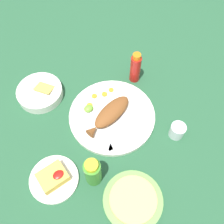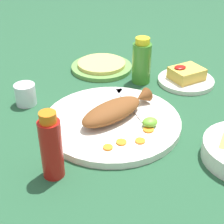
% 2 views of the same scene
% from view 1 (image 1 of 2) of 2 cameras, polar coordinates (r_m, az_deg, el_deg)
% --- Properties ---
extents(ground_plane, '(4.00, 4.00, 0.00)m').
position_cam_1_polar(ground_plane, '(1.03, 0.00, -1.09)').
color(ground_plane, '#235133').
extents(main_plate, '(0.35, 0.35, 0.02)m').
position_cam_1_polar(main_plate, '(1.03, 0.00, -0.84)').
color(main_plate, white).
rests_on(main_plate, ground_plane).
extents(fried_fish, '(0.23, 0.12, 0.04)m').
position_cam_1_polar(fried_fish, '(0.99, -0.40, -0.33)').
color(fried_fish, brown).
rests_on(fried_fish, main_plate).
extents(fork_near, '(0.15, 0.12, 0.00)m').
position_cam_1_polar(fork_near, '(0.97, 0.84, -5.08)').
color(fork_near, silver).
rests_on(fork_near, main_plate).
extents(fork_far, '(0.05, 0.18, 0.00)m').
position_cam_1_polar(fork_far, '(0.98, -2.12, -4.86)').
color(fork_far, silver).
rests_on(fork_far, main_plate).
extents(carrot_slice_near, '(0.02, 0.02, 0.00)m').
position_cam_1_polar(carrot_slice_near, '(1.08, -0.21, 5.07)').
color(carrot_slice_near, orange).
rests_on(carrot_slice_near, main_plate).
extents(carrot_slice_mid, '(0.02, 0.02, 0.00)m').
position_cam_1_polar(carrot_slice_mid, '(1.07, -1.73, 4.09)').
color(carrot_slice_mid, orange).
rests_on(carrot_slice_mid, main_plate).
extents(carrot_slice_far, '(0.02, 0.02, 0.00)m').
position_cam_1_polar(carrot_slice_far, '(1.07, -4.05, 3.66)').
color(carrot_slice_far, orange).
rests_on(carrot_slice_far, main_plate).
extents(carrot_slice_extra, '(0.03, 0.03, 0.00)m').
position_cam_1_polar(carrot_slice_extra, '(1.04, -5.15, 1.48)').
color(carrot_slice_extra, orange).
rests_on(carrot_slice_extra, main_plate).
extents(lime_wedge_main, '(0.04, 0.03, 0.02)m').
position_cam_1_polar(lime_wedge_main, '(1.02, -5.40, 0.82)').
color(lime_wedge_main, '#6BB233').
rests_on(lime_wedge_main, main_plate).
extents(hot_sauce_bottle_red, '(0.05, 0.05, 0.15)m').
position_cam_1_polar(hot_sauce_bottle_red, '(1.10, 5.37, 9.97)').
color(hot_sauce_bottle_red, '#B21914').
rests_on(hot_sauce_bottle_red, ground_plane).
extents(hot_sauce_bottle_green, '(0.06, 0.06, 0.15)m').
position_cam_1_polar(hot_sauce_bottle_green, '(0.87, -4.41, -13.52)').
color(hot_sauce_bottle_green, '#3D8428').
rests_on(hot_sauce_bottle_green, ground_plane).
extents(salt_cup, '(0.06, 0.06, 0.06)m').
position_cam_1_polar(salt_cup, '(1.00, 14.63, -4.26)').
color(salt_cup, silver).
rests_on(salt_cup, ground_plane).
extents(side_plate_fries, '(0.18, 0.18, 0.01)m').
position_cam_1_polar(side_plate_fries, '(0.95, -13.07, -14.70)').
color(side_plate_fries, white).
rests_on(side_plate_fries, ground_plane).
extents(fries_pile, '(0.10, 0.08, 0.04)m').
position_cam_1_polar(fries_pile, '(0.92, -13.34, -14.24)').
color(fries_pile, gold).
rests_on(fries_pile, side_plate_fries).
extents(guacamole_bowl, '(0.19, 0.19, 0.06)m').
position_cam_1_polar(guacamole_bowl, '(1.12, -16.13, 4.37)').
color(guacamole_bowl, white).
rests_on(guacamole_bowl, ground_plane).
extents(tortilla_plate, '(0.21, 0.21, 0.01)m').
position_cam_1_polar(tortilla_plate, '(0.91, 4.80, -19.45)').
color(tortilla_plate, '#6B9E4C').
rests_on(tortilla_plate, ground_plane).
extents(tortilla_stack, '(0.16, 0.16, 0.01)m').
position_cam_1_polar(tortilla_stack, '(0.90, 4.86, -19.28)').
color(tortilla_stack, '#E0C666').
rests_on(tortilla_stack, tortilla_plate).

